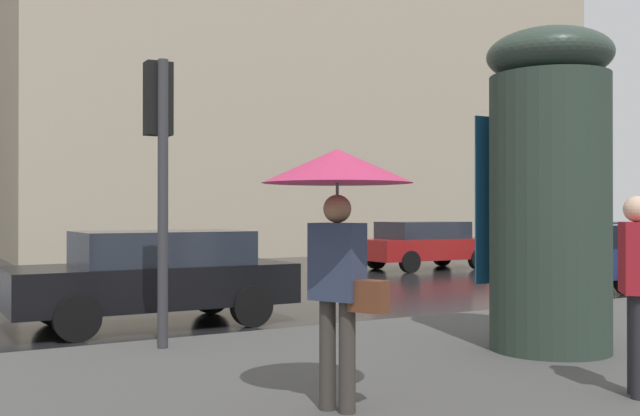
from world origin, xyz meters
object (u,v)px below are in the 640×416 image
Objects in this scene: car_black at (155,275)px; pedestrian_far_down_pavement at (637,279)px; pedestrian_with_floral_umbrella at (338,193)px; traffic_signal_post at (160,140)px; car_navy at (633,254)px; car_red at (426,244)px; billboard_column at (549,185)px; car_champagne at (610,244)px.

pedestrian_far_down_pavement is (-6.69, -2.07, 0.38)m from car_black.
pedestrian_far_down_pavement is (-0.86, -2.41, -0.71)m from pedestrian_with_floral_umbrella.
pedestrian_with_floral_umbrella reaches higher than pedestrian_far_down_pavement.
traffic_signal_post reaches higher than car_navy.
car_black is 1.00× the size of car_red.
pedestrian_far_down_pavement reaches higher than car_navy.
car_navy is at bearing -62.62° from pedestrian_with_floral_umbrella.
traffic_signal_post is (2.41, 3.71, 0.53)m from billboard_column.
pedestrian_with_floral_umbrella is at bearing 70.43° from pedestrian_far_down_pavement.
billboard_column reaches higher than car_red.
car_champagne is at bearing -68.62° from traffic_signal_post.
car_black is (-3.50, 14.54, 0.00)m from car_champagne.
car_champagne is (5.97, -15.25, -1.76)m from traffic_signal_post.
car_red is at bearing -50.52° from traffic_signal_post.
car_champagne is 1.00× the size of car_red.
car_navy is (2.47, -11.63, -1.76)m from traffic_signal_post.
traffic_signal_post reaches higher than car_champagne.
billboard_column is 0.88× the size of car_champagne.
car_black is at bearing -15.92° from traffic_signal_post.
pedestrian_far_down_pavement is (-1.82, 0.94, -0.86)m from billboard_column.
pedestrian_with_floral_umbrella is 1.21× the size of pedestrian_far_down_pavement.
traffic_signal_post is 0.80× the size of car_red.
pedestrian_with_floral_umbrella is at bearing 117.38° from car_navy.
car_black is at bearing 31.63° from billboard_column.
car_navy is at bearing -58.38° from billboard_column.
pedestrian_far_down_pavement is at bearing 129.25° from car_champagne.
car_black is at bearing -3.38° from pedestrian_with_floral_umbrella.
car_navy is 1.00× the size of car_champagne.
car_navy and car_champagne have the same top height.
car_navy is at bearing 134.05° from car_champagne.
pedestrian_far_down_pavement reaches higher than car_black.
pedestrian_with_floral_umbrella is (-0.96, 3.35, -0.15)m from billboard_column.
billboard_column reaches higher than pedestrian_far_down_pavement.
pedestrian_with_floral_umbrella is (-5.84, 11.27, 1.09)m from car_navy.
traffic_signal_post is at bearing 101.99° from car_navy.
car_champagne and car_black have the same top height.
car_black and car_red have the same top height.
billboard_column reaches higher than traffic_signal_post.
car_champagne is 1.00× the size of car_black.
pedestrian_far_down_pavement is at bearing 127.08° from car_navy.
car_red is (11.38, -7.18, -1.24)m from billboard_column.
pedestrian_far_down_pavement is (-6.69, 8.86, 0.38)m from car_navy.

